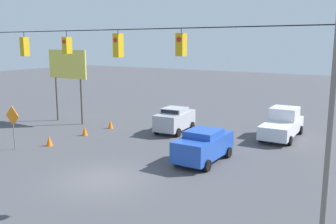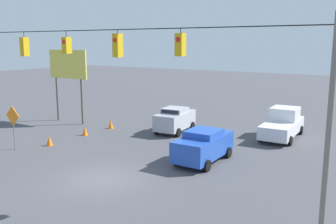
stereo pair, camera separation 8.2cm
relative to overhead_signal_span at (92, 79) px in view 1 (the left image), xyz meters
The scene contains 10 objects.
ground_plane 5.09m from the overhead_signal_span, 91.33° to the right, with size 140.00×140.00×0.00m, color #47474C.
overhead_signal_span is the anchor object (origin of this frame).
sedan_silver_withflow_mid 11.94m from the overhead_signal_span, 78.75° to the right, with size 2.26×4.00×1.88m.
sedan_blue_crossing_near 7.65m from the overhead_signal_span, 117.42° to the right, with size 2.13×4.41×1.86m.
pickup_truck_white_oncoming_far 15.29m from the overhead_signal_span, 110.72° to the right, with size 2.39×5.58×2.12m.
traffic_cone_nearest 9.18m from the overhead_signal_span, 24.01° to the right, with size 0.43×0.43×0.68m, color orange.
traffic_cone_second 10.82m from the overhead_signal_span, 41.98° to the right, with size 0.43×0.43×0.68m, color orange.
traffic_cone_third 12.62m from the overhead_signal_span, 52.40° to the right, with size 0.43×0.43×0.68m, color orange.
roadside_billboard 14.90m from the overhead_signal_span, 38.28° to the right, with size 4.27×0.16×6.16m.
work_zone_sign 8.99m from the overhead_signal_span, ahead, with size 1.27×0.06×2.84m.
Camera 1 is at (-12.36, 13.27, 6.76)m, focal length 40.00 mm.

